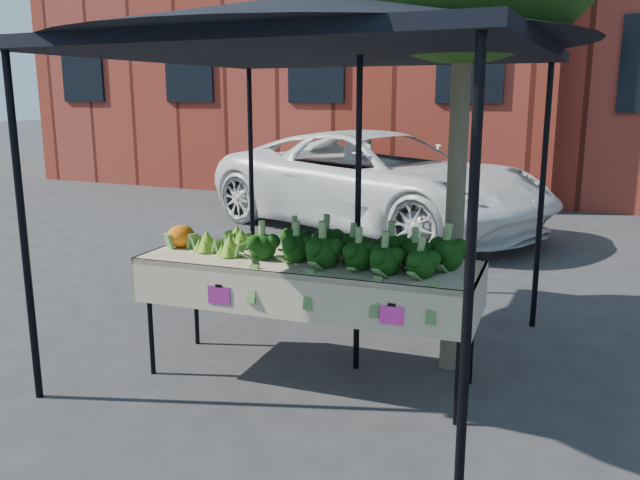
{
  "coord_description": "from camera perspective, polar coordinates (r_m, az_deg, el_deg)",
  "views": [
    {
      "loc": [
        2.07,
        -3.9,
        2.02
      ],
      "look_at": [
        0.13,
        0.31,
        1.0
      ],
      "focal_mm": 36.6,
      "sensor_mm": 36.0,
      "label": 1
    }
  ],
  "objects": [
    {
      "name": "romanesco_cluster",
      "position": [
        4.92,
        -7.86,
        0.38
      ],
      "size": [
        0.44,
        0.58,
        0.21
      ],
      "primitive_type": "ellipsoid",
      "color": "#84B832",
      "rests_on": "table"
    },
    {
      "name": "table",
      "position": [
        4.72,
        -1.02,
        -7.0
      ],
      "size": [
        2.46,
        0.99,
        0.9
      ],
      "color": "beige",
      "rests_on": "ground"
    },
    {
      "name": "cauliflower_pair",
      "position": [
        5.07,
        -12.05,
        0.45
      ],
      "size": [
        0.21,
        0.21,
        0.19
      ],
      "primitive_type": "ellipsoid",
      "color": "orange",
      "rests_on": "table"
    },
    {
      "name": "canopy",
      "position": [
        4.9,
        -0.12,
        4.79
      ],
      "size": [
        3.16,
        3.16,
        2.74
      ],
      "primitive_type": null,
      "color": "black",
      "rests_on": "ground"
    },
    {
      "name": "vehicle",
      "position": [
        10.01,
        5.33,
        16.4
      ],
      "size": [
        2.25,
        2.87,
        5.44
      ],
      "primitive_type": "imported",
      "rotation": [
        0.0,
        0.0,
        1.24
      ],
      "color": "white",
      "rests_on": "ground"
    },
    {
      "name": "broccoli_heap",
      "position": [
        4.46,
        2.85,
        -0.37
      ],
      "size": [
        1.48,
        0.58,
        0.27
      ],
      "primitive_type": "ellipsoid",
      "color": "black",
      "rests_on": "table"
    },
    {
      "name": "ground",
      "position": [
        4.86,
        -2.94,
        -12.18
      ],
      "size": [
        90.0,
        90.0,
        0.0
      ],
      "primitive_type": "plane",
      "color": "#2C2C2E"
    },
    {
      "name": "street_tree",
      "position": [
        4.77,
        12.13,
        11.55
      ],
      "size": [
        2.0,
        2.0,
        3.94
      ],
      "primitive_type": null,
      "color": "#1E4C14",
      "rests_on": "ground"
    }
  ]
}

